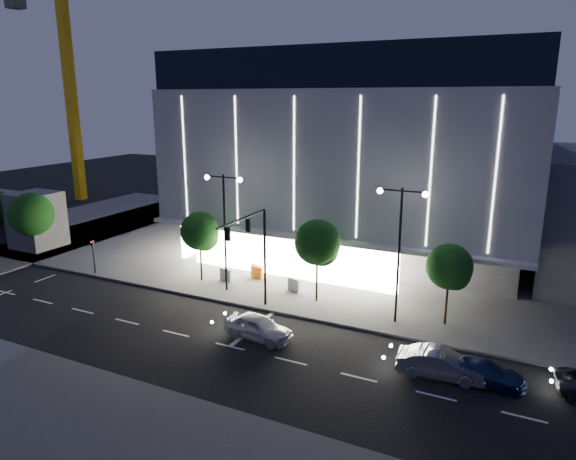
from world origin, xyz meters
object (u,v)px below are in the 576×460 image
(car_second, at_px, (441,364))
(barrier_a, at_px, (257,271))
(barrier_b, at_px, (226,275))
(barrier_c, at_px, (257,272))
(tree_mid, at_px, (318,245))
(tree_right, at_px, (450,269))
(street_lamp_east, at_px, (400,236))
(car_lead, at_px, (258,327))
(tower_crane, at_px, (72,51))
(barrier_d, at_px, (294,285))
(ped_signal_far, at_px, (93,253))
(tree_left, at_px, (200,233))
(traffic_mast, at_px, (254,243))
(car_third, at_px, (483,372))
(street_lamp_west, at_px, (224,216))

(car_second, xyz_separation_m, barrier_a, (-16.23, 9.13, -0.10))
(barrier_b, distance_m, barrier_c, 2.51)
(tree_mid, xyz_separation_m, car_second, (9.81, -6.56, -3.59))
(tree_right, bearing_deg, street_lamp_east, -161.37)
(tree_mid, distance_m, car_lead, 7.80)
(tower_crane, height_order, barrier_d, tower_crane)
(ped_signal_far, relative_size, tree_left, 0.52)
(tree_left, height_order, car_second, tree_left)
(traffic_mast, xyz_separation_m, tower_crane, (-41.92, 24.66, 15.48))
(tree_left, xyz_separation_m, car_lead, (8.97, -6.85, -3.28))
(traffic_mast, distance_m, car_lead, 5.68)
(street_lamp_east, relative_size, tower_crane, 0.28)
(tree_right, xyz_separation_m, barrier_c, (-15.21, 2.24, -3.23))
(street_lamp_east, relative_size, car_second, 1.98)
(car_second, distance_m, barrier_c, 18.28)
(street_lamp_east, bearing_deg, barrier_d, 166.48)
(tree_left, distance_m, barrier_b, 3.90)
(car_lead, height_order, barrier_d, car_lead)
(car_lead, relative_size, barrier_d, 4.01)
(car_third, bearing_deg, car_second, 97.00)
(car_third, bearing_deg, tree_right, 23.43)
(tree_left, bearing_deg, tower_crane, 149.02)
(street_lamp_west, bearing_deg, barrier_d, 22.77)
(car_second, height_order, barrier_b, car_second)
(tree_left, distance_m, tree_right, 19.00)
(car_third, xyz_separation_m, barrier_d, (-14.19, 7.22, 0.04))
(street_lamp_west, distance_m, tree_left, 3.69)
(barrier_a, bearing_deg, car_third, -1.74)
(tree_mid, bearing_deg, tower_crane, 154.98)
(street_lamp_west, relative_size, car_third, 2.13)
(tree_mid, bearing_deg, traffic_mast, -129.42)
(tree_right, relative_size, car_second, 1.22)
(tower_crane, distance_m, barrier_a, 47.09)
(barrier_a, distance_m, barrier_c, 0.38)
(ped_signal_far, relative_size, barrier_d, 2.73)
(car_lead, relative_size, car_second, 0.97)
(traffic_mast, relative_size, car_third, 1.67)
(barrier_b, bearing_deg, street_lamp_east, 1.82)
(car_third, bearing_deg, barrier_c, 63.46)
(tree_mid, bearing_deg, barrier_c, 160.14)
(car_second, bearing_deg, street_lamp_east, 29.32)
(car_second, bearing_deg, tree_right, 1.67)
(street_lamp_west, bearing_deg, ped_signal_far, -172.87)
(traffic_mast, relative_size, street_lamp_east, 0.79)
(car_second, bearing_deg, barrier_c, 55.85)
(street_lamp_west, relative_size, car_second, 1.98)
(traffic_mast, bearing_deg, barrier_b, 139.70)
(car_second, height_order, barrier_a, car_second)
(tree_mid, height_order, car_second, tree_mid)
(traffic_mast, distance_m, barrier_a, 8.35)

